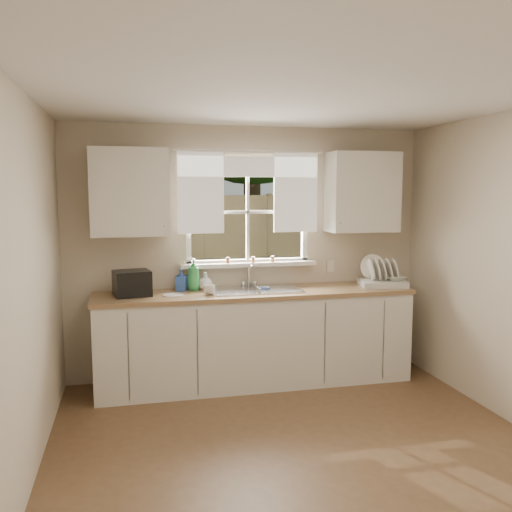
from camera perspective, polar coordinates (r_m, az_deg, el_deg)
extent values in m
plane|color=brown|center=(3.96, 5.84, -21.17)|extent=(4.00, 4.00, 0.00)
cube|color=beige|center=(5.58, -0.82, -6.49)|extent=(3.60, 0.02, 1.15)
cube|color=beige|center=(5.45, -0.86, 11.73)|extent=(3.60, 0.02, 0.35)
cube|color=beige|center=(5.31, -13.64, 4.38)|extent=(1.20, 0.02, 1.00)
cube|color=beige|center=(5.81, 10.84, 4.64)|extent=(1.20, 0.02, 1.00)
cube|color=beige|center=(3.42, -23.81, -4.00)|extent=(0.02, 4.00, 2.50)
cube|color=silver|center=(3.56, 6.34, 17.18)|extent=(3.60, 4.00, 0.02)
cube|color=white|center=(5.49, -0.88, -0.59)|extent=(1.30, 0.06, 0.05)
cube|color=white|center=(5.46, -0.90, 9.88)|extent=(1.30, 0.06, 0.05)
cube|color=white|center=(5.36, -7.19, 4.54)|extent=(0.05, 0.06, 1.05)
cube|color=white|center=(5.61, 5.13, 4.66)|extent=(0.05, 0.06, 1.05)
cube|color=white|center=(5.45, -0.89, 4.63)|extent=(0.03, 0.04, 1.00)
cube|color=white|center=(5.45, -0.89, 4.63)|extent=(1.20, 0.04, 0.03)
cube|color=white|center=(5.44, -0.74, -0.88)|extent=(1.38, 0.14, 0.04)
cylinder|color=white|center=(5.38, -0.72, 10.99)|extent=(1.50, 0.02, 0.02)
cube|color=white|center=(5.30, -5.84, 6.69)|extent=(0.45, 0.02, 0.80)
cube|color=white|center=(5.50, 4.19, 6.71)|extent=(0.45, 0.02, 0.80)
cube|color=white|center=(5.39, -0.74, 9.39)|extent=(1.40, 0.02, 0.20)
cube|color=silver|center=(5.31, -0.07, -8.73)|extent=(3.00, 0.62, 0.87)
cube|color=#926F49|center=(5.21, -0.08, -3.90)|extent=(3.04, 0.65, 0.04)
cube|color=silver|center=(5.13, -13.16, 6.55)|extent=(0.70, 0.33, 0.80)
cube|color=silver|center=(5.62, 11.15, 6.60)|extent=(0.70, 0.33, 0.80)
cube|color=beige|center=(5.72, 7.84, -1.07)|extent=(0.08, 0.01, 0.12)
cylinder|color=brown|center=(5.37, -2.99, -0.45)|extent=(0.04, 0.04, 0.06)
cylinder|color=brown|center=(5.47, 1.76, -0.31)|extent=(0.04, 0.04, 0.06)
cylinder|color=brown|center=(5.42, -0.29, -0.37)|extent=(0.04, 0.04, 0.06)
cube|color=#335421|center=(10.54, -6.65, -3.51)|extent=(20.00, 10.00, 0.02)
cube|color=#997E54|center=(8.44, -5.19, 0.26)|extent=(8.00, 0.10, 1.80)
cube|color=maroon|center=(11.83, -13.35, 2.94)|extent=(3.00, 3.00, 2.20)
cube|color=black|center=(11.81, -13.52, 9.00)|extent=(3.20, 3.20, 0.30)
cylinder|color=#423021|center=(11.59, -0.41, 5.52)|extent=(0.36, 0.36, 3.20)
sphere|color=#214716|center=(11.79, -0.42, 17.27)|extent=(4.00, 4.00, 4.00)
sphere|color=#214716|center=(13.15, -6.88, 18.34)|extent=(3.20, 3.20, 3.20)
cube|color=#B7B7BC|center=(5.25, -0.15, -4.48)|extent=(0.84, 0.46, 0.18)
cube|color=#B7B7BC|center=(5.23, -0.15, -3.57)|extent=(0.88, 0.50, 0.01)
cube|color=#B7B7BC|center=(5.24, -0.15, -3.84)|extent=(0.02, 0.41, 0.14)
cylinder|color=silver|center=(5.45, -0.74, -2.03)|extent=(0.03, 0.03, 0.22)
cylinder|color=silver|center=(5.36, -0.56, -0.99)|extent=(0.02, 0.18, 0.02)
sphere|color=silver|center=(5.45, -1.36, -2.88)|extent=(0.05, 0.05, 0.05)
sphere|color=silver|center=(5.48, -0.13, -2.83)|extent=(0.05, 0.05, 0.05)
cube|color=silver|center=(5.60, 13.16, -2.80)|extent=(0.50, 0.41, 0.06)
cylinder|color=white|center=(5.67, 12.21, -1.14)|extent=(0.27, 0.12, 0.25)
cylinder|color=white|center=(5.55, 12.00, -1.40)|extent=(0.11, 0.23, 0.22)
cylinder|color=white|center=(5.57, 12.60, -1.39)|extent=(0.11, 0.23, 0.22)
cylinder|color=white|center=(5.58, 13.20, -1.38)|extent=(0.11, 0.23, 0.22)
cylinder|color=white|center=(5.60, 13.79, -1.38)|extent=(0.11, 0.23, 0.22)
cylinder|color=white|center=(5.62, 14.38, -1.37)|extent=(0.11, 0.23, 0.22)
imported|color=beige|center=(5.61, 14.48, -2.25)|extent=(0.22, 0.22, 0.05)
imported|color=green|center=(5.24, -6.57, -1.93)|extent=(0.13, 0.13, 0.31)
imported|color=#3058B5|center=(5.24, -7.87, -2.49)|extent=(0.12, 0.13, 0.21)
imported|color=beige|center=(5.26, -5.36, -2.66)|extent=(0.16, 0.16, 0.17)
cylinder|color=silver|center=(5.01, -8.74, -4.09)|extent=(0.18, 0.18, 0.01)
imported|color=beige|center=(5.02, -4.97, -3.56)|extent=(0.15, 0.15, 0.09)
cube|color=black|center=(5.07, -12.93, -2.81)|extent=(0.36, 0.33, 0.23)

